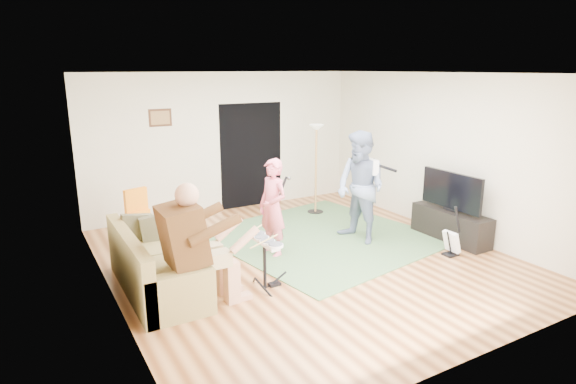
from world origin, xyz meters
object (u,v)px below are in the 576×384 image
Objects in this scene: torchiere_lamp at (316,153)px; guitarist at (361,188)px; guitar_spare at (452,241)px; singer at (273,207)px; television at (452,190)px; sofa at (151,271)px; dining_chair at (143,227)px; tv_cabinet at (451,225)px; drum_kit at (265,266)px.

guitarist is at bearing -98.49° from torchiere_lamp.
guitar_spare is 0.45× the size of torchiere_lamp.
singer reaches higher than guitar_spare.
torchiere_lamp reaches higher than television.
guitar_spare is 3.10m from torchiere_lamp.
sofa is 4.21m from torchiere_lamp.
dining_chair is at bearing -124.40° from guitarist.
dining_chair is (-3.38, -0.18, -0.86)m from torchiere_lamp.
guitarist is (1.49, -0.21, 0.17)m from singer.
television is at bearing 53.12° from guitarist.
tv_cabinet is at bearing -65.22° from torchiere_lamp.
singer reaches higher than television.
dining_chair is 5.00m from tv_cabinet.
drum_kit is 0.50× the size of tv_cabinet.
sofa is 3.49m from guitarist.
television is (4.74, -0.57, 0.58)m from sofa.
singer is 1.59× the size of dining_chair.
guitarist is at bearing 124.54° from guitar_spare.
dining_chair is at bearing -139.99° from singer.
torchiere_lamp reaches higher than singer.
dining_chair is (0.31, 1.64, 0.06)m from sofa.
tv_cabinet is at bearing -6.77° from sofa.
sofa is at bearing -91.55° from singer.
torchiere_lamp is at bearing 101.25° from guitar_spare.
singer is (0.65, 0.99, 0.44)m from drum_kit.
drum_kit is 3.00m from guitar_spare.
guitarist reaches higher than sofa.
guitarist reaches higher than tv_cabinet.
sofa reaches higher than drum_kit.
television is (-0.05, 0.00, 0.60)m from tv_cabinet.
dining_chair is at bearing -176.91° from torchiere_lamp.
drum_kit is at bearing -44.91° from singer.
guitar_spare is (2.32, -1.41, -0.52)m from singer.
dining_chair reaches higher than sofa.
torchiere_lamp is at bearing 162.88° from guitarist.
drum_kit is 3.50m from tv_cabinet.
tv_cabinet is at bearing 1.34° from drum_kit.
torchiere_lamp reaches higher than tv_cabinet.
drum_kit is at bearing -134.08° from torchiere_lamp.
guitarist reaches higher than singer.
television is (1.31, -0.70, -0.06)m from guitarist.
drum_kit is 2.36m from guitarist.
torchiere_lamp is (3.68, 1.82, 0.92)m from sofa.
sofa is at bearing 153.24° from drum_kit.
guitarist reaches higher than guitar_spare.
tv_cabinet is (1.36, -0.70, -0.66)m from guitarist.
torchiere_lamp is (0.25, 1.69, 0.28)m from guitarist.
guitar_spare is at bearing -8.04° from drum_kit.
dining_chair is at bearing 153.75° from tv_cabinet.
sofa reaches higher than tv_cabinet.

